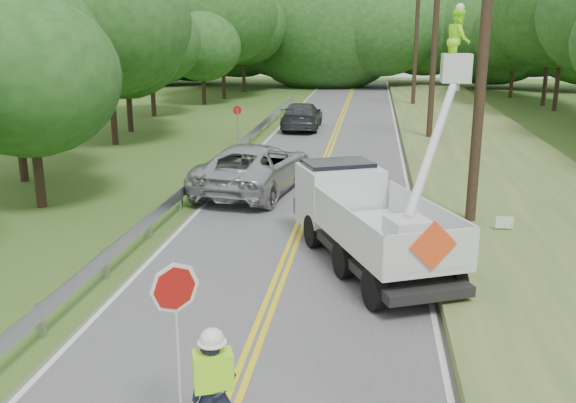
# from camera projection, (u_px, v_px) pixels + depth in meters

# --- Properties ---
(ground) EXTENTS (140.00, 140.00, 0.00)m
(ground) POSITION_uv_depth(u_px,v_px,m) (241.00, 380.00, 10.67)
(ground) COLOR #36541F
(ground) RESTS_ON ground
(road) EXTENTS (7.20, 96.00, 0.03)m
(road) POSITION_uv_depth(u_px,v_px,m) (316.00, 184.00, 24.05)
(road) COLOR #555457
(road) RESTS_ON ground
(guardrail) EXTENTS (0.18, 48.00, 0.77)m
(guardrail) POSITION_uv_depth(u_px,v_px,m) (218.00, 162.00, 25.28)
(guardrail) COLOR #9FA3A7
(guardrail) RESTS_ON ground
(utility_poles) EXTENTS (1.60, 43.30, 10.00)m
(utility_poles) POSITION_uv_depth(u_px,v_px,m) (451.00, 41.00, 24.89)
(utility_poles) COLOR black
(utility_poles) RESTS_ON ground
(tall_grass_verge) EXTENTS (7.00, 96.00, 0.30)m
(tall_grass_verge) POSITION_uv_depth(u_px,v_px,m) (509.00, 187.00, 23.09)
(tall_grass_verge) COLOR #4C632E
(tall_grass_verge) RESTS_ON ground
(treeline_left) EXTENTS (10.16, 53.93, 10.96)m
(treeline_left) POSITION_uv_depth(u_px,v_px,m) (172.00, 30.00, 39.91)
(treeline_left) COLOR #332319
(treeline_left) RESTS_ON ground
(treeline_horizon) EXTENTS (57.01, 14.12, 12.44)m
(treeline_horizon) POSITION_uv_depth(u_px,v_px,m) (341.00, 31.00, 63.15)
(treeline_horizon) COLOR #1E4819
(treeline_horizon) RESTS_ON ground
(flagger) EXTENTS (1.07, 0.67, 2.83)m
(flagger) POSITION_uv_depth(u_px,v_px,m) (213.00, 387.00, 8.59)
(flagger) COLOR #191E33
(flagger) RESTS_ON road
(bucket_truck) EXTENTS (4.76, 7.09, 6.25)m
(bucket_truck) POSITION_uv_depth(u_px,v_px,m) (368.00, 199.00, 16.36)
(bucket_truck) COLOR black
(bucket_truck) RESTS_ON road
(suv_silver) EXTENTS (3.88, 6.69, 1.75)m
(suv_silver) POSITION_uv_depth(u_px,v_px,m) (254.00, 167.00, 22.76)
(suv_silver) COLOR #B3B4BA
(suv_silver) RESTS_ON road
(suv_darkgrey) EXTENTS (2.22, 5.32, 1.54)m
(suv_darkgrey) POSITION_uv_depth(u_px,v_px,m) (302.00, 116.00, 37.03)
(suv_darkgrey) COLOR #373C3F
(suv_darkgrey) RESTS_ON road
(stop_sign_permanent) EXTENTS (0.40, 0.25, 2.11)m
(stop_sign_permanent) POSITION_uv_depth(u_px,v_px,m) (238.00, 121.00, 30.87)
(stop_sign_permanent) COLOR #9FA3A7
(stop_sign_permanent) RESTS_ON ground
(yard_sign) EXTENTS (0.48, 0.04, 0.70)m
(yard_sign) POSITION_uv_depth(u_px,v_px,m) (504.00, 223.00, 17.56)
(yard_sign) COLOR white
(yard_sign) RESTS_ON ground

